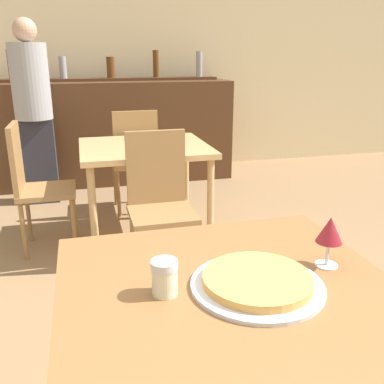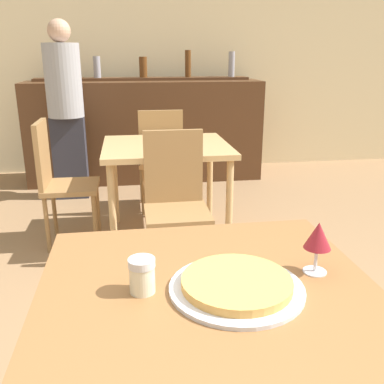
% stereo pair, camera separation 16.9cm
% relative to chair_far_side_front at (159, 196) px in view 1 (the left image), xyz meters
% --- Properties ---
extents(wall_back, '(8.00, 0.05, 2.80)m').
position_rel_chair_far_side_front_xyz_m(wall_back, '(-0.08, 2.82, 0.86)').
color(wall_back, beige).
rests_on(wall_back, ground_plane).
extents(dining_table_near, '(0.95, 0.89, 0.78)m').
position_rel_chair_far_side_front_xyz_m(dining_table_near, '(-0.08, -1.53, 0.15)').
color(dining_table_near, brown).
rests_on(dining_table_near, ground_plane).
extents(dining_table_far, '(0.94, 0.85, 0.75)m').
position_rel_chair_far_side_front_xyz_m(dining_table_far, '(0.00, 0.59, 0.12)').
color(dining_table_far, tan).
rests_on(dining_table_far, ground_plane).
extents(bar_counter, '(2.60, 0.56, 1.11)m').
position_rel_chair_far_side_front_xyz_m(bar_counter, '(-0.08, 2.31, 0.02)').
color(bar_counter, '#4C2D19').
rests_on(bar_counter, ground_plane).
extents(bar_back_shelf, '(2.39, 0.24, 0.33)m').
position_rel_chair_far_side_front_xyz_m(bar_back_shelf, '(-0.11, 2.45, 0.64)').
color(bar_back_shelf, '#4C2D19').
rests_on(bar_back_shelf, bar_counter).
extents(chair_far_side_front, '(0.40, 0.40, 0.94)m').
position_rel_chair_far_side_front_xyz_m(chair_far_side_front, '(0.00, 0.00, 0.00)').
color(chair_far_side_front, olive).
rests_on(chair_far_side_front, ground_plane).
extents(chair_far_side_back, '(0.40, 0.40, 0.94)m').
position_rel_chair_far_side_front_xyz_m(chair_far_side_back, '(-0.00, 1.18, 0.00)').
color(chair_far_side_back, olive).
rests_on(chair_far_side_back, ground_plane).
extents(chair_far_side_left, '(0.40, 0.40, 0.94)m').
position_rel_chair_far_side_front_xyz_m(chair_far_side_left, '(-0.80, 0.59, 0.00)').
color(chair_far_side_left, olive).
rests_on(chair_far_side_left, ground_plane).
extents(pizza_tray, '(0.37, 0.37, 0.04)m').
position_rel_chair_far_side_front_xyz_m(pizza_tray, '(-0.00, -1.56, 0.26)').
color(pizza_tray, silver).
rests_on(pizza_tray, dining_table_near).
extents(cheese_shaker, '(0.07, 0.07, 0.10)m').
position_rel_chair_far_side_front_xyz_m(cheese_shaker, '(-0.26, -1.53, 0.29)').
color(cheese_shaker, beige).
rests_on(cheese_shaker, dining_table_near).
extents(person_standing, '(0.34, 0.34, 1.70)m').
position_rel_chair_far_side_front_xyz_m(person_standing, '(-0.86, 1.73, 0.39)').
color(person_standing, '#2D2D38').
rests_on(person_standing, ground_plane).
extents(wine_glass, '(0.08, 0.08, 0.16)m').
position_rel_chair_far_side_front_xyz_m(wine_glass, '(0.25, -1.49, 0.35)').
color(wine_glass, silver).
rests_on(wine_glass, dining_table_near).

